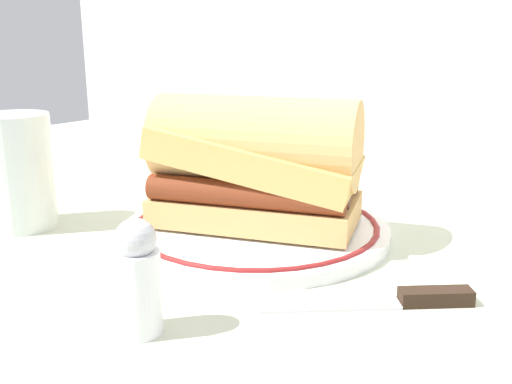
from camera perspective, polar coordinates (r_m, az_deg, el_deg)
ground_plane at (r=0.61m, az=0.22°, el=-3.63°), size 1.50×1.50×0.00m
plate at (r=0.59m, az=0.00°, el=-3.47°), size 0.26×0.26×0.01m
sausage_sandwich at (r=0.57m, az=0.00°, el=2.85°), size 0.22×0.17×0.12m
drinking_glass at (r=0.65m, az=-21.76°, el=1.14°), size 0.07×0.07×0.12m
salt_shaker at (r=0.41m, az=-11.28°, el=-8.11°), size 0.03×0.03×0.08m
butter_knife at (r=0.46m, az=12.32°, el=-10.10°), size 0.13×0.12×0.01m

